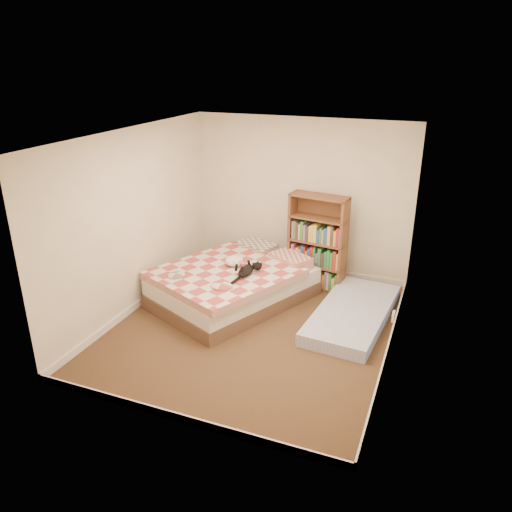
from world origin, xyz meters
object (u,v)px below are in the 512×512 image
at_px(bed, 235,283).
at_px(black_cat, 247,270).
at_px(floor_mattress, 353,314).
at_px(bookshelf, 317,253).
at_px(white_dog, 234,261).

relative_size(bed, black_cat, 3.99).
xyz_separation_m(floor_mattress, black_cat, (-1.47, -0.21, 0.50)).
distance_m(floor_mattress, black_cat, 1.56).
distance_m(bed, bookshelf, 1.36).
bearing_deg(black_cat, bed, 174.86).
xyz_separation_m(bookshelf, black_cat, (-0.71, -1.09, 0.05)).
xyz_separation_m(bed, black_cat, (0.27, -0.18, 0.32)).
xyz_separation_m(bed, floor_mattress, (1.74, 0.02, -0.18)).
height_order(black_cat, white_dog, black_cat).
relative_size(bed, bookshelf, 1.80).
bearing_deg(white_dog, bookshelf, 43.03).
height_order(bed, white_dog, white_dog).
bearing_deg(bookshelf, floor_mattress, -40.89).
height_order(bed, bookshelf, bookshelf).
distance_m(bed, black_cat, 0.46).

